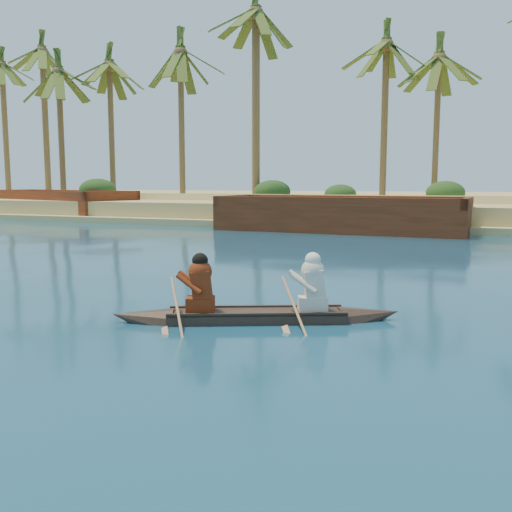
% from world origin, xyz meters
% --- Properties ---
extents(canoe, '(5.14, 2.83, 1.47)m').
position_xyz_m(canoe, '(-8.00, 2.10, 0.28)').
color(canoe, '#39281F').
rests_on(canoe, ground).
extents(barge_left, '(14.52, 8.45, 2.30)m').
position_xyz_m(barge_left, '(-34.22, 27.00, 0.80)').
color(barge_left, maroon).
rests_on(barge_left, ground).
extents(barge_mid, '(12.98, 4.71, 2.14)m').
position_xyz_m(barge_mid, '(-11.24, 22.00, 0.75)').
color(barge_mid, maroon).
rests_on(barge_mid, ground).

